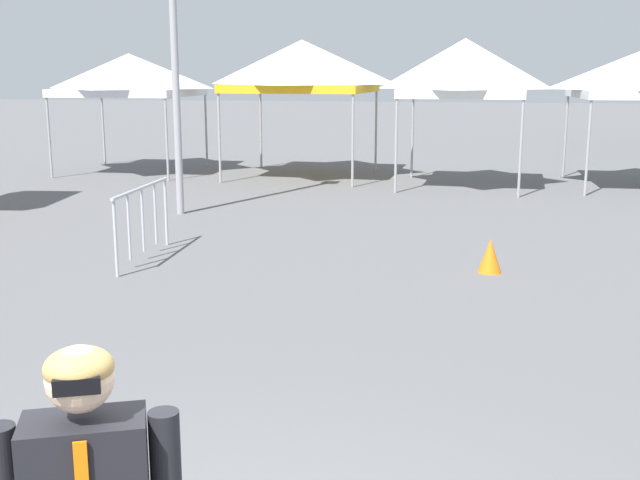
# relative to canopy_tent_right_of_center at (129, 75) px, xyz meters

# --- Properties ---
(canopy_tent_right_of_center) EXTENTS (3.34, 3.34, 3.16)m
(canopy_tent_right_of_center) POSITION_rel_canopy_tent_right_of_center_xyz_m (0.00, 0.00, 0.00)
(canopy_tent_right_of_center) COLOR #9E9EA3
(canopy_tent_right_of_center) RESTS_ON ground
(canopy_tent_behind_left) EXTENTS (3.67, 3.67, 3.47)m
(canopy_tent_behind_left) POSITION_rel_canopy_tent_right_of_center_xyz_m (4.72, -0.07, 0.22)
(canopy_tent_behind_left) COLOR #9E9EA3
(canopy_tent_behind_left) RESTS_ON ground
(canopy_tent_left_of_center) EXTENTS (3.03, 3.03, 3.43)m
(canopy_tent_left_of_center) POSITION_rel_canopy_tent_right_of_center_xyz_m (8.81, -1.27, 0.16)
(canopy_tent_left_of_center) COLOR #9E9EA3
(canopy_tent_left_of_center) RESTS_ON ground
(crowd_barrier_by_lift) EXTENTS (0.13, 2.10, 1.08)m
(crowd_barrier_by_lift) POSITION_rel_canopy_tent_right_of_center_xyz_m (4.33, -9.63, -1.84)
(crowd_barrier_by_lift) COLOR #B7BABF
(crowd_barrier_by_lift) RESTS_ON ground
(traffic_cone_lot_center) EXTENTS (0.32, 0.32, 0.47)m
(traffic_cone_lot_center) POSITION_rel_canopy_tent_right_of_center_xyz_m (9.26, -9.49, -2.36)
(traffic_cone_lot_center) COLOR orange
(traffic_cone_lot_center) RESTS_ON ground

